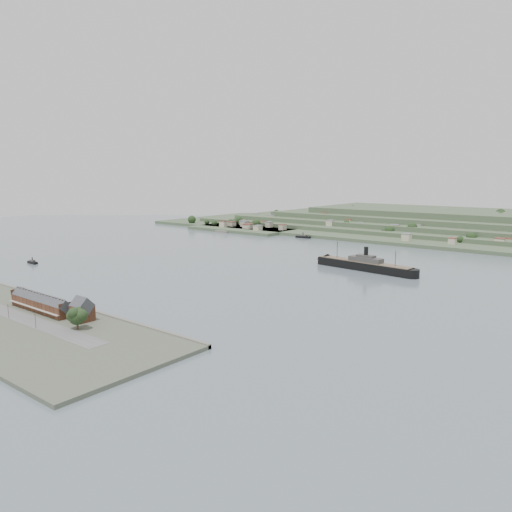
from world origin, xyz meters
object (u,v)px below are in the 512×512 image
Objects in this scene: tugboat at (32,262)px; fig_tree at (77,316)px; gabled_building at (82,310)px; terrace_row at (40,303)px; steamship at (361,265)px.

fig_tree is (215.16, -87.79, 7.89)m from tugboat.
fig_tree is at bearing -42.77° from gabled_building.
gabled_building reaches higher than terrace_row.
gabled_building is 244.83m from steamship.
tugboat is (-166.44, 81.43, -5.36)m from terrace_row.
fig_tree is at bearing -22.20° from tugboat.
steamship is (47.33, 240.19, -3.64)m from gabled_building.
tugboat is 1.12× the size of fig_tree.
terrace_row is 4.60× the size of fig_tree.
steamship reaches higher than terrace_row.
steamship is (84.83, 244.21, -2.30)m from terrace_row.
steamship is 253.20m from fig_tree.
steamship is 299.40m from tugboat.
fig_tree reaches higher than terrace_row.
tugboat is 232.52m from fig_tree.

